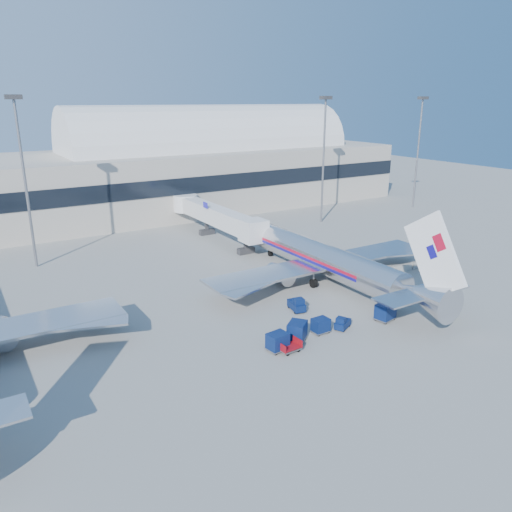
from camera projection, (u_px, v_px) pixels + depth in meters
ground at (280, 310)px, 54.46m from camera, size 260.00×260.00×0.00m
terminal at (45, 183)px, 90.71m from camera, size 170.00×28.15×21.00m
airliner_main at (326, 259)px, 62.26m from camera, size 32.00×37.26×12.07m
jetbridge_near at (212, 214)px, 82.07m from camera, size 4.40×27.50×6.25m
mast_west at (22, 158)px, 64.27m from camera, size 2.00×1.20×22.60m
mast_east at (324, 142)px, 89.44m from camera, size 2.00×1.20×22.60m
mast_far_east at (419, 136)px, 102.02m from camera, size 2.00×1.20×22.60m
barrier_near at (385, 272)px, 65.00m from camera, size 3.00×0.55×0.90m
barrier_mid at (403, 268)px, 66.66m from camera, size 3.00×0.55×0.90m
barrier_far at (419, 264)px, 68.32m from camera, size 3.00×0.55×0.90m
tug_lead at (342, 323)px, 49.88m from camera, size 2.28×1.80×1.33m
tug_right at (403, 294)px, 57.34m from camera, size 2.37×2.22×1.42m
tug_left at (297, 305)px, 54.10m from camera, size 1.66×2.61×1.58m
cart_train_a at (321, 325)px, 48.96m from camera, size 1.72×1.33×1.50m
cart_train_b at (297, 331)px, 47.30m from camera, size 2.66×2.58×1.87m
cart_train_c at (278, 341)px, 45.46m from camera, size 2.08×1.69×1.70m
cart_solo_near at (385, 312)px, 51.69m from camera, size 2.30×1.91×1.80m
cart_solo_far at (436, 292)px, 57.13m from camera, size 2.39×2.25×1.68m
cart_open_red at (290, 348)px, 45.40m from camera, size 2.06×1.51×0.53m
ramp_worker at (454, 312)px, 52.00m from camera, size 0.64×0.68×1.56m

